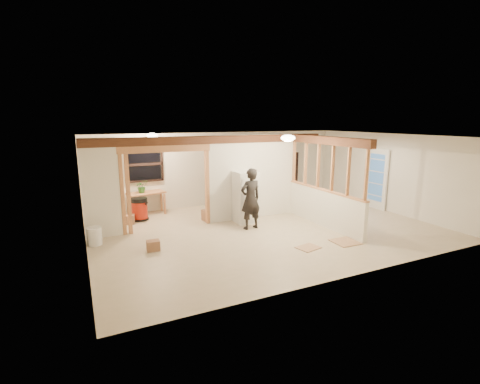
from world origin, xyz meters
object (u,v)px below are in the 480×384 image
work_table (147,203)px  refrigerator (245,197)px  shop_vac (139,209)px  bookshelf (286,175)px  woman (251,199)px

work_table → refrigerator: bearing=-52.5°
shop_vac → bookshelf: bearing=7.1°
woman → shop_vac: woman is taller
refrigerator → woman: woman is taller
refrigerator → shop_vac: (-2.75, 1.51, -0.40)m
refrigerator → bookshelf: (2.80, 2.19, 0.12)m
refrigerator → work_table: 3.22m
work_table → shop_vac: bearing=-131.2°
woman → bookshelf: (2.95, 2.83, 0.03)m
work_table → shop_vac: 0.65m
bookshelf → work_table: bearing=-178.7°
woman → work_table: woman is taller
shop_vac → refrigerator: bearing=-28.7°
refrigerator → bookshelf: 3.55m
refrigerator → woman: bearing=-104.1°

